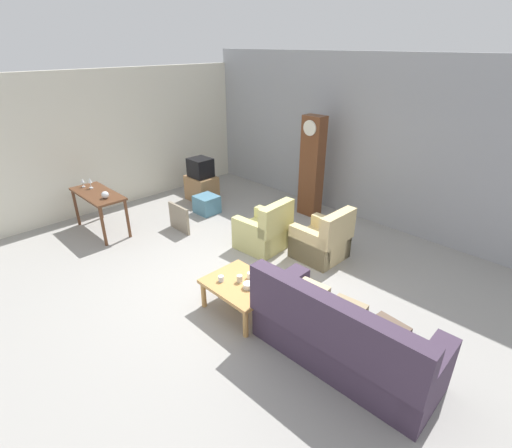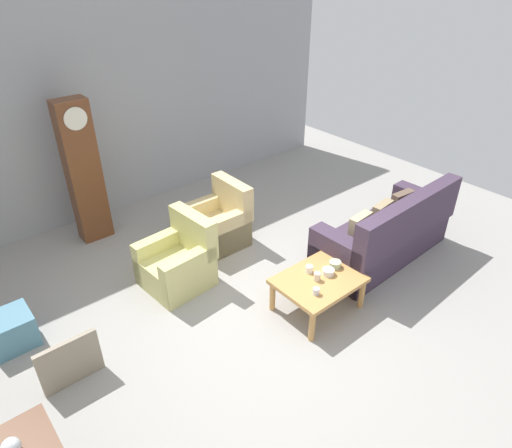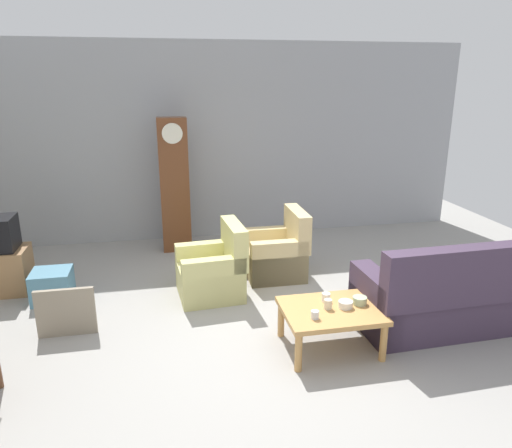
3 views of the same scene
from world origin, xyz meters
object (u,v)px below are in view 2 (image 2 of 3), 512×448
at_px(storage_box_blue, 11,330).
at_px(cup_white_porcelain, 309,269).
at_px(couch_floral, 386,235).
at_px(grandfather_clock, 84,173).
at_px(framed_picture_leaning, 70,362).
at_px(cup_cream_tall, 317,276).
at_px(armchair_olive_far, 218,224).
at_px(glass_dome_cloche, 11,447).
at_px(cup_blue_rimmed, 316,291).
at_px(armchair_olive_near, 178,263).
at_px(bowl_white_stacked, 328,272).
at_px(bowl_shallow_green, 335,264).
at_px(coffee_table_wood, 318,283).

height_order(storage_box_blue, cup_white_porcelain, cup_white_porcelain).
xyz_separation_m(couch_floral, grandfather_clock, (-2.87, 3.10, 0.68)).
bearing_deg(framed_picture_leaning, cup_cream_tall, -16.88).
bearing_deg(armchair_olive_far, glass_dome_cloche, -145.93).
height_order(grandfather_clock, cup_blue_rimmed, grandfather_clock).
height_order(glass_dome_cloche, cup_cream_tall, glass_dome_cloche).
relative_size(framed_picture_leaning, cup_blue_rimmed, 7.57).
bearing_deg(cup_white_porcelain, glass_dome_cloche, -172.41).
bearing_deg(couch_floral, cup_white_porcelain, 179.35).
xyz_separation_m(storage_box_blue, cup_white_porcelain, (2.96, -1.55, 0.29)).
distance_m(armchair_olive_near, bowl_white_stacked, 1.88).
xyz_separation_m(storage_box_blue, cup_cream_tall, (2.93, -1.71, 0.30)).
relative_size(armchair_olive_far, bowl_shallow_green, 6.36).
bearing_deg(glass_dome_cloche, storage_box_blue, 79.98).
relative_size(couch_floral, bowl_shallow_green, 14.68).
relative_size(glass_dome_cloche, cup_blue_rimmed, 1.66).
relative_size(grandfather_clock, framed_picture_leaning, 3.45).
height_order(coffee_table_wood, grandfather_clock, grandfather_clock).
bearing_deg(cup_cream_tall, armchair_olive_far, 91.00).
xyz_separation_m(glass_dome_cloche, cup_blue_rimmed, (3.09, 0.11, -0.38)).
relative_size(storage_box_blue, cup_white_porcelain, 5.29).
xyz_separation_m(couch_floral, glass_dome_cloche, (-4.80, -0.42, 0.50)).
distance_m(coffee_table_wood, glass_dome_cloche, 3.36).
bearing_deg(framed_picture_leaning, storage_box_blue, 109.03).
distance_m(storage_box_blue, cup_blue_rimmed, 3.33).
relative_size(coffee_table_wood, cup_cream_tall, 9.67).
relative_size(glass_dome_cloche, bowl_shallow_green, 0.91).
bearing_deg(bowl_white_stacked, bowl_shallow_green, 15.61).
distance_m(armchair_olive_far, cup_blue_rimmed, 2.09).
bearing_deg(framed_picture_leaning, cup_white_porcelain, -13.37).
bearing_deg(armchair_olive_near, grandfather_clock, 101.89).
relative_size(couch_floral, cup_blue_rimmed, 26.81).
xyz_separation_m(storage_box_blue, cup_blue_rimmed, (2.74, -1.88, 0.29)).
distance_m(glass_dome_cloche, cup_blue_rimmed, 3.11).
height_order(couch_floral, armchair_olive_near, couch_floral).
relative_size(framed_picture_leaning, cup_cream_tall, 6.04).
bearing_deg(bowl_white_stacked, couch_floral, 6.60).
xyz_separation_m(armchair_olive_near, storage_box_blue, (-1.96, 0.24, -0.11)).
distance_m(coffee_table_wood, framed_picture_leaning, 2.76).
bearing_deg(glass_dome_cloche, armchair_olive_near, 37.13).
xyz_separation_m(coffee_table_wood, cup_cream_tall, (-0.03, 0.00, 0.11)).
bearing_deg(cup_cream_tall, glass_dome_cloche, -175.13).
relative_size(armchair_olive_near, coffee_table_wood, 0.96).
distance_m(coffee_table_wood, cup_cream_tall, 0.12).
distance_m(framed_picture_leaning, cup_blue_rimmed, 2.61).
xyz_separation_m(armchair_olive_far, cup_cream_tall, (0.03, -1.91, 0.18)).
relative_size(armchair_olive_near, grandfather_clock, 0.44).
height_order(framed_picture_leaning, bowl_shallow_green, framed_picture_leaning).
bearing_deg(cup_blue_rimmed, storage_box_blue, 145.57).
bearing_deg(grandfather_clock, cup_white_porcelain, -65.88).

